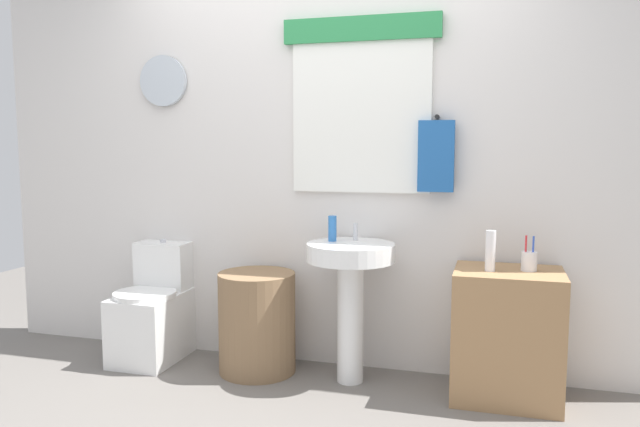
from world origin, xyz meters
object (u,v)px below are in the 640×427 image
at_px(wooden_cabinet, 507,335).
at_px(soap_bottle, 332,228).
at_px(lotion_bottle, 490,251).
at_px(laundry_hamper, 257,322).
at_px(toothbrush_cup, 529,261).
at_px(pedestal_sink, 351,279).
at_px(toilet, 153,314).

xyz_separation_m(wooden_cabinet, soap_bottle, (-0.97, 0.05, 0.52)).
bearing_deg(wooden_cabinet, lotion_bottle, -157.63).
distance_m(soap_bottle, lotion_bottle, 0.88).
xyz_separation_m(laundry_hamper, soap_bottle, (0.45, 0.05, 0.57)).
distance_m(laundry_hamper, toothbrush_cup, 1.58).
xyz_separation_m(soap_bottle, toothbrush_cup, (1.07, -0.03, -0.13)).
bearing_deg(lotion_bottle, wooden_cabinet, 22.37).
bearing_deg(lotion_bottle, soap_bottle, 174.11).
distance_m(pedestal_sink, wooden_cabinet, 0.89).
height_order(soap_bottle, toothbrush_cup, soap_bottle).
relative_size(laundry_hamper, wooden_cabinet, 0.86).
bearing_deg(pedestal_sink, toilet, 178.69).
distance_m(wooden_cabinet, toothbrush_cup, 0.41).
height_order(toilet, soap_bottle, soap_bottle).
xyz_separation_m(laundry_hamper, pedestal_sink, (0.57, 0.00, 0.29)).
height_order(wooden_cabinet, toothbrush_cup, toothbrush_cup).
distance_m(toilet, wooden_cabinet, 2.13).
height_order(laundry_hamper, lotion_bottle, lotion_bottle).
xyz_separation_m(laundry_hamper, lotion_bottle, (1.32, -0.04, 0.50)).
bearing_deg(pedestal_sink, wooden_cabinet, 0.00).
bearing_deg(lotion_bottle, laundry_hamper, 178.27).
relative_size(lotion_bottle, toothbrush_cup, 1.15).
bearing_deg(toilet, laundry_hamper, -2.36).
distance_m(laundry_hamper, wooden_cabinet, 1.42).
xyz_separation_m(laundry_hamper, toothbrush_cup, (1.52, 0.02, 0.45)).
relative_size(wooden_cabinet, lotion_bottle, 3.25).
relative_size(toilet, soap_bottle, 5.06).
bearing_deg(toothbrush_cup, lotion_bottle, -162.84).
bearing_deg(wooden_cabinet, toothbrush_cup, 11.65).
bearing_deg(lotion_bottle, toothbrush_cup, 17.16).
height_order(pedestal_sink, lotion_bottle, lotion_bottle).
bearing_deg(wooden_cabinet, laundry_hamper, 180.00).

